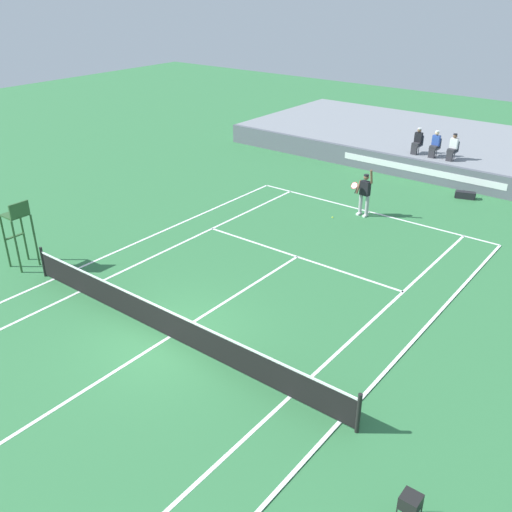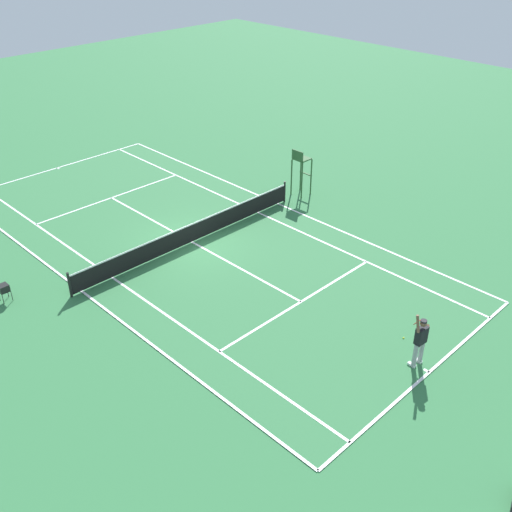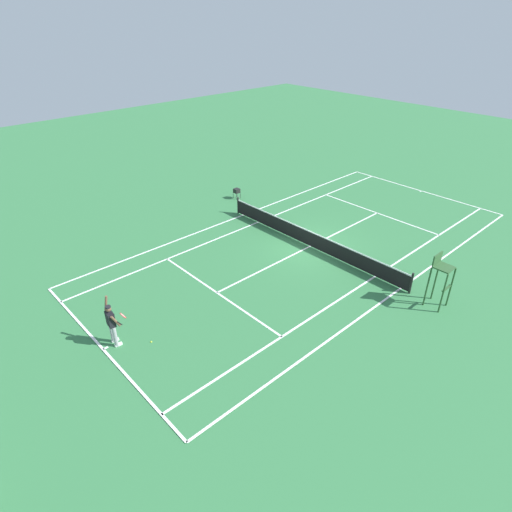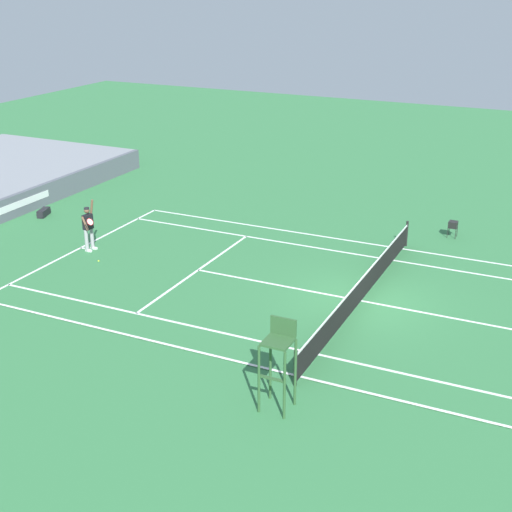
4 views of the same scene
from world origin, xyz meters
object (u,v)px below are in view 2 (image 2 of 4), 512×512
object	(u,v)px
tennis_player	(420,341)
umpire_chair	(301,166)
ball_hopper	(3,288)
tennis_ball	(403,338)

from	to	relation	value
tennis_player	umpire_chair	distance (m)	13.40
tennis_player	ball_hopper	distance (m)	15.09
umpire_chair	ball_hopper	bearing A→B (deg)	-5.74
tennis_player	tennis_ball	bearing A→B (deg)	-129.34
tennis_ball	ball_hopper	distance (m)	14.71
ball_hopper	umpire_chair	bearing A→B (deg)	174.26
tennis_player	ball_hopper	bearing A→B (deg)	-58.60
tennis_ball	ball_hopper	xyz separation A→B (m)	(8.71, -11.84, 0.54)
tennis_ball	tennis_player	bearing A→B (deg)	50.66
ball_hopper	tennis_player	bearing A→B (deg)	121.40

